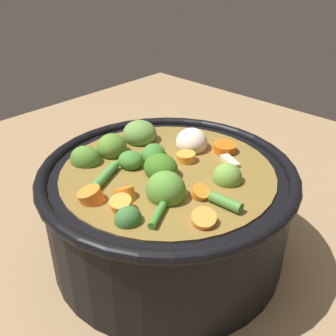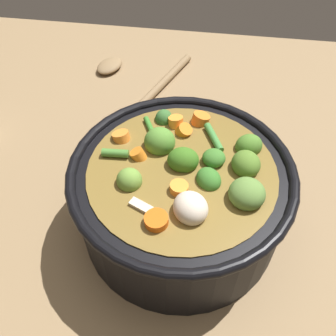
{
  "view_description": "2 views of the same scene",
  "coord_description": "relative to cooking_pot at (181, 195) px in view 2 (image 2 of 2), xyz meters",
  "views": [
    {
      "loc": [
        0.26,
        -0.28,
        0.34
      ],
      "look_at": [
        -0.02,
        0.02,
        0.11
      ],
      "focal_mm": 41.92,
      "sensor_mm": 36.0,
      "label": 1
    },
    {
      "loc": [
        -0.03,
        0.31,
        0.48
      ],
      "look_at": [
        0.02,
        -0.01,
        0.11
      ],
      "focal_mm": 40.49,
      "sensor_mm": 36.0,
      "label": 2
    }
  ],
  "objects": [
    {
      "name": "ground_plane",
      "position": [
        0.0,
        0.0,
        -0.07
      ],
      "size": [
        1.1,
        1.1,
        0.0
      ],
      "primitive_type": "plane",
      "color": "#8C704C"
    },
    {
      "name": "wooden_spoon",
      "position": [
        0.14,
        -0.34,
        -0.06
      ],
      "size": [
        0.2,
        0.22,
        0.02
      ],
      "color": "olive",
      "rests_on": "ground_plane"
    },
    {
      "name": "cooking_pot",
      "position": [
        0.0,
        0.0,
        0.0
      ],
      "size": [
        0.29,
        0.29,
        0.15
      ],
      "color": "black",
      "rests_on": "ground_plane"
    }
  ]
}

